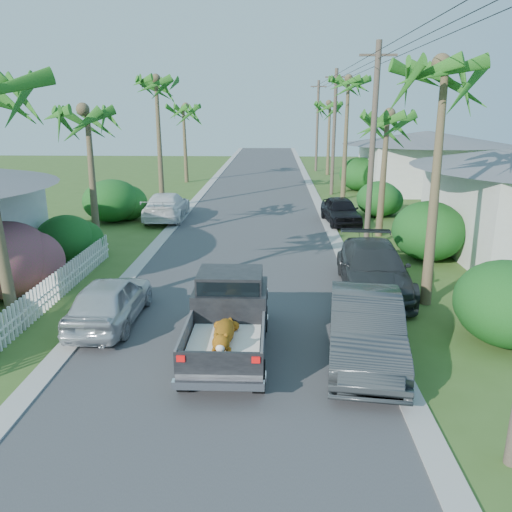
{
  "coord_description": "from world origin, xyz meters",
  "views": [
    {
      "loc": [
        1.24,
        -9.8,
        6.18
      ],
      "look_at": [
        0.65,
        6.45,
        1.4
      ],
      "focal_mm": 35.0,
      "sensor_mm": 36.0,
      "label": 1
    }
  ],
  "objects_px": {
    "utility_pole_b": "(372,147)",
    "utility_pole_c": "(334,132)",
    "parked_car_ln": "(110,301)",
    "utility_pole_d": "(317,126)",
    "palm_r_c": "(349,80)",
    "house_right_far": "(425,164)",
    "palm_l_d": "(183,106)",
    "parked_car_rf": "(341,211)",
    "palm_l_b": "(86,110)",
    "palm_l_c": "(156,80)",
    "parked_car_lf": "(167,206)",
    "pickup_truck": "(230,312)",
    "palm_r_b": "(388,115)",
    "palm_r_d": "(330,103)",
    "parked_car_rm": "(374,269)",
    "parked_car_rn": "(365,329)",
    "palm_r_a": "(448,66)"
  },
  "relations": [
    {
      "from": "palm_l_d",
      "to": "palm_r_a",
      "type": "height_order",
      "value": "palm_r_a"
    },
    {
      "from": "parked_car_rm",
      "to": "palm_r_b",
      "type": "relative_size",
      "value": 0.79
    },
    {
      "from": "palm_r_b",
      "to": "palm_r_c",
      "type": "height_order",
      "value": "palm_r_c"
    },
    {
      "from": "parked_car_rn",
      "to": "parked_car_rf",
      "type": "relative_size",
      "value": 1.19
    },
    {
      "from": "parked_car_rf",
      "to": "parked_car_rn",
      "type": "bearing_deg",
      "value": -100.82
    },
    {
      "from": "parked_car_ln",
      "to": "palm_r_b",
      "type": "height_order",
      "value": "palm_r_b"
    },
    {
      "from": "palm_l_d",
      "to": "utility_pole_c",
      "type": "distance_m",
      "value": 13.63
    },
    {
      "from": "parked_car_ln",
      "to": "palm_r_b",
      "type": "relative_size",
      "value": 0.59
    },
    {
      "from": "palm_r_b",
      "to": "palm_r_d",
      "type": "height_order",
      "value": "palm_r_d"
    },
    {
      "from": "pickup_truck",
      "to": "utility_pole_c",
      "type": "bearing_deg",
      "value": 77.84
    },
    {
      "from": "parked_car_rf",
      "to": "palm_l_b",
      "type": "relative_size",
      "value": 0.58
    },
    {
      "from": "parked_car_ln",
      "to": "parked_car_lf",
      "type": "height_order",
      "value": "parked_car_lf"
    },
    {
      "from": "parked_car_lf",
      "to": "palm_l_b",
      "type": "height_order",
      "value": "palm_l_b"
    },
    {
      "from": "parked_car_lf",
      "to": "palm_l_d",
      "type": "bearing_deg",
      "value": -86.75
    },
    {
      "from": "parked_car_rm",
      "to": "palm_r_d",
      "type": "xyz_separation_m",
      "value": [
        1.73,
        33.0,
        5.92
      ]
    },
    {
      "from": "parked_car_rm",
      "to": "utility_pole_b",
      "type": "height_order",
      "value": "utility_pole_b"
    },
    {
      "from": "palm_r_b",
      "to": "palm_r_c",
      "type": "distance_m",
      "value": 11.22
    },
    {
      "from": "palm_l_c",
      "to": "utility_pole_b",
      "type": "height_order",
      "value": "palm_l_c"
    },
    {
      "from": "parked_car_rf",
      "to": "palm_r_b",
      "type": "height_order",
      "value": "palm_r_b"
    },
    {
      "from": "parked_car_rf",
      "to": "palm_l_d",
      "type": "relative_size",
      "value": 0.56
    },
    {
      "from": "parked_car_lf",
      "to": "palm_l_c",
      "type": "height_order",
      "value": "palm_l_c"
    },
    {
      "from": "parked_car_rn",
      "to": "palm_r_c",
      "type": "bearing_deg",
      "value": 90.6
    },
    {
      "from": "palm_l_b",
      "to": "palm_l_c",
      "type": "distance_m",
      "value": 10.19
    },
    {
      "from": "parked_car_rf",
      "to": "parked_car_lf",
      "type": "bearing_deg",
      "value": 170.04
    },
    {
      "from": "parked_car_ln",
      "to": "palm_r_d",
      "type": "relative_size",
      "value": 0.53
    },
    {
      "from": "utility_pole_b",
      "to": "utility_pole_c",
      "type": "distance_m",
      "value": 15.0
    },
    {
      "from": "utility_pole_b",
      "to": "utility_pole_d",
      "type": "distance_m",
      "value": 30.0
    },
    {
      "from": "parked_car_lf",
      "to": "palm_r_a",
      "type": "bearing_deg",
      "value": 129.55
    },
    {
      "from": "parked_car_ln",
      "to": "utility_pole_b",
      "type": "distance_m",
      "value": 13.52
    },
    {
      "from": "pickup_truck",
      "to": "utility_pole_d",
      "type": "xyz_separation_m",
      "value": [
        5.5,
        40.54,
        3.59
      ]
    },
    {
      "from": "parked_car_ln",
      "to": "utility_pole_d",
      "type": "height_order",
      "value": "utility_pole_d"
    },
    {
      "from": "parked_car_rn",
      "to": "palm_l_b",
      "type": "bearing_deg",
      "value": 142.66
    },
    {
      "from": "house_right_far",
      "to": "parked_car_lf",
      "type": "bearing_deg",
      "value": -147.67
    },
    {
      "from": "parked_car_ln",
      "to": "palm_l_d",
      "type": "relative_size",
      "value": 0.55
    },
    {
      "from": "parked_car_ln",
      "to": "utility_pole_b",
      "type": "relative_size",
      "value": 0.47
    },
    {
      "from": "palm_l_d",
      "to": "palm_r_d",
      "type": "height_order",
      "value": "palm_r_d"
    },
    {
      "from": "palm_l_b",
      "to": "palm_r_a",
      "type": "relative_size",
      "value": 0.85
    },
    {
      "from": "parked_car_lf",
      "to": "palm_r_b",
      "type": "height_order",
      "value": "palm_r_b"
    },
    {
      "from": "parked_car_ln",
      "to": "house_right_far",
      "type": "distance_m",
      "value": 30.98
    },
    {
      "from": "parked_car_rn",
      "to": "house_right_far",
      "type": "bearing_deg",
      "value": 78.26
    },
    {
      "from": "parked_car_rm",
      "to": "house_right_far",
      "type": "bearing_deg",
      "value": 73.28
    },
    {
      "from": "utility_pole_c",
      "to": "parked_car_rf",
      "type": "bearing_deg",
      "value": -93.39
    },
    {
      "from": "palm_r_b",
      "to": "utility_pole_c",
      "type": "xyz_separation_m",
      "value": [
        -1.0,
        13.0,
        -1.35
      ]
    },
    {
      "from": "parked_car_rm",
      "to": "palm_r_a",
      "type": "relative_size",
      "value": 0.65
    },
    {
      "from": "palm_r_c",
      "to": "house_right_far",
      "type": "bearing_deg",
      "value": 30.47
    },
    {
      "from": "parked_car_rf",
      "to": "house_right_far",
      "type": "xyz_separation_m",
      "value": [
        8.0,
        12.12,
        1.39
      ]
    },
    {
      "from": "pickup_truck",
      "to": "palm_l_c",
      "type": "xyz_separation_m",
      "value": [
        -6.1,
        19.54,
        6.9
      ]
    },
    {
      "from": "parked_car_rm",
      "to": "palm_l_d",
      "type": "distance_m",
      "value": 29.79
    },
    {
      "from": "palm_r_c",
      "to": "palm_l_d",
      "type": "bearing_deg",
      "value": 147.79
    },
    {
      "from": "parked_car_ln",
      "to": "palm_l_d",
      "type": "height_order",
      "value": "palm_l_d"
    }
  ]
}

